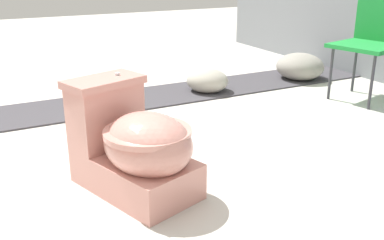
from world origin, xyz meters
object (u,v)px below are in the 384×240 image
at_px(toilet, 135,147).
at_px(folding_chair_left, 375,32).
at_px(boulder_near, 207,81).
at_px(boulder_far, 300,67).

height_order(toilet, folding_chair_left, folding_chair_left).
xyz_separation_m(boulder_near, boulder_far, (0.02, 0.95, 0.02)).
distance_m(boulder_near, boulder_far, 0.95).
bearing_deg(folding_chair_left, boulder_far, -94.04).
bearing_deg(folding_chair_left, boulder_near, -46.70).
bearing_deg(folding_chair_left, toilet, 2.56).
bearing_deg(boulder_far, toilet, -58.18).
bearing_deg(toilet, boulder_far, 103.72).
height_order(toilet, boulder_near, toilet).
xyz_separation_m(folding_chair_left, boulder_near, (-0.71, -1.05, -0.41)).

